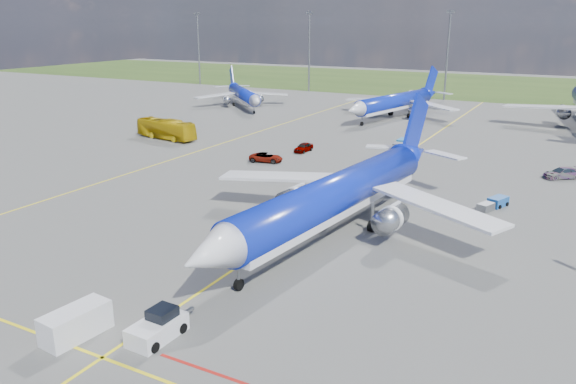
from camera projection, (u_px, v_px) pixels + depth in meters
The scene contains 15 objects.
ground at pixel (266, 248), 51.66m from camera, with size 400.00×400.00×0.00m, color #545451.
grass_strip at pixel (506, 87), 177.90m from camera, with size 400.00×80.00×0.01m, color #2D4719.
taxiway_lines at pixel (372, 177), 74.90m from camera, with size 60.25×160.00×0.02m.
floodlight_masts at pixel (531, 53), 136.03m from camera, with size 202.20×0.50×22.70m.
bg_jet_nw at pixel (244, 107), 136.45m from camera, with size 25.05×32.87×8.61m, color #0C20AB, non-canonical shape.
bg_jet_nnw at pixel (394, 118), 120.98m from camera, with size 28.61×37.55×9.83m, color #0C20AB, non-canonical shape.
main_airliner at pixel (334, 234), 55.10m from camera, with size 33.56×44.04×11.54m, color #0C20AB, non-canonical shape.
pushback_tug at pixel (158, 327), 36.88m from camera, with size 2.24×5.67×1.91m.
service_van at pixel (76, 323), 36.92m from camera, with size 1.98×4.50×1.98m, color silver.
apron_bus at pixel (166, 129), 99.01m from camera, with size 2.92×12.49×3.48m, color #C09D0B.
service_car_a at pixel (304, 147), 89.49m from camera, with size 1.71×4.24×1.45m, color #999999.
service_car_b at pixel (266, 157), 83.00m from camera, with size 2.27×4.93×1.37m, color #999999.
service_car_c at pixel (562, 173), 74.29m from camera, with size 2.06×5.07×1.47m, color #999999.
baggage_tug_w at pixel (494, 203), 62.66m from camera, with size 2.89×4.88×1.07m.
baggage_tug_c at pixel (401, 143), 93.25m from camera, with size 1.47×5.06×1.13m.
Camera 1 is at (24.56, -41.18, 20.04)m, focal length 35.00 mm.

